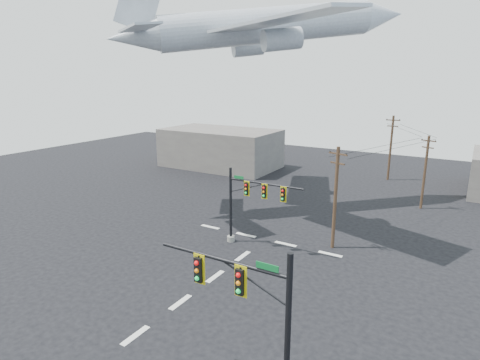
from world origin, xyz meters
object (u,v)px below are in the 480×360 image
Objects in this scene: utility_pole_c at (391,147)px; utility_pole_a at (335,196)px; signal_mast_far at (247,203)px; airliner at (266,26)px; signal_mast_near at (257,322)px; utility_pole_b at (425,171)px.

utility_pole_a is at bearing -95.79° from utility_pole_c.
signal_mast_far is 0.27× the size of airliner.
utility_pole_a is (6.47, 3.34, 0.75)m from signal_mast_far.
utility_pole_a is at bearing 97.51° from signal_mast_near.
signal_mast_near is 0.93× the size of utility_pole_b.
utility_pole_a is 1.08× the size of utility_pole_b.
signal_mast_near is 31.77m from airliner.
signal_mast_near is at bearing -109.03° from airliner.
utility_pole_c is at bearing 109.91° from utility_pole_a.
utility_pole_c is (-3.03, 44.45, 0.69)m from signal_mast_near.
signal_mast_far is at bearing -115.58° from airliner.
signal_mast_far is at bearing -101.04° from utility_pole_b.
utility_pole_b is at bearing 58.11° from signal_mast_far.
utility_pole_b is (11.54, 18.54, 0.43)m from signal_mast_far.
signal_mast_far is 0.87× the size of utility_pole_b.
utility_pole_c is at bearing 93.90° from signal_mast_near.
airliner reaches higher than signal_mast_far.
signal_mast_near is 0.28× the size of airliner.
airliner is (-12.68, 24.95, 15.02)m from signal_mast_near.
utility_pole_c is at bearing 78.98° from signal_mast_far.
utility_pole_a is 0.33× the size of airliner.
airliner is at bearing -131.05° from utility_pole_b.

